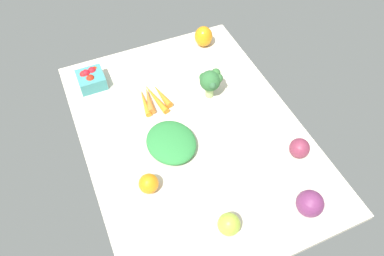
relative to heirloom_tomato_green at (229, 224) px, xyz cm
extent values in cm
cube|color=beige|center=(37.81, -4.73, -4.40)|extent=(104.00, 76.00, 2.00)
sphere|color=#9DB939|center=(0.00, 0.00, 0.00)|extent=(6.81, 6.81, 6.81)
cylinder|color=#A5C777|center=(51.29, -17.96, -0.91)|extent=(3.09, 3.09, 4.99)
sphere|color=#306835|center=(51.29, -17.96, 4.54)|extent=(7.89, 7.89, 7.89)
sphere|color=#326039|center=(54.00, -19.58, 5.02)|extent=(2.81, 2.81, 2.81)
sphere|color=#316139|center=(48.18, -17.41, 5.33)|extent=(2.83, 2.83, 2.83)
sphere|color=#336A32|center=(52.56, -20.85, 6.29)|extent=(3.60, 3.60, 3.60)
sphere|color=#346735|center=(50.78, -21.07, 5.24)|extent=(3.51, 3.51, 3.51)
sphere|color=#2A6930|center=(54.17, -16.66, 4.35)|extent=(3.42, 3.42, 3.42)
ellipsoid|color=orange|center=(79.98, -28.52, 1.13)|extent=(8.40, 8.40, 9.07)
ellipsoid|color=#2E823C|center=(34.64, 4.43, -0.88)|extent=(20.81, 18.62, 5.05)
sphere|color=#7F2D45|center=(14.52, -34.01, 0.03)|extent=(6.87, 6.87, 6.87)
cube|color=teal|center=(75.14, 22.24, -0.71)|extent=(10.15, 10.15, 5.39)
sphere|color=red|center=(73.51, 22.53, 1.54)|extent=(3.25, 3.25, 3.25)
sphere|color=red|center=(76.77, 23.47, 1.78)|extent=(3.19, 3.19, 3.19)
sphere|color=red|center=(77.49, 20.91, 1.54)|extent=(3.29, 3.29, 3.29)
sphere|color=red|center=(76.67, 24.40, 1.62)|extent=(3.14, 3.14, 3.14)
sphere|color=red|center=(78.30, 19.69, 1.21)|extent=(2.43, 2.43, 2.43)
cone|color=orange|center=(57.54, -0.61, -2.03)|extent=(12.81, 4.74, 2.75)
cone|color=orange|center=(57.42, 2.12, -2.15)|extent=(16.91, 5.43, 2.52)
cone|color=orange|center=(57.31, 4.72, -1.92)|extent=(13.26, 5.06, 2.97)
cone|color=orange|center=(57.23, 6.51, -2.28)|extent=(14.09, 3.57, 2.25)
sphere|color=#6F2D5C|center=(-4.14, -25.02, 0.76)|extent=(8.34, 8.34, 8.34)
sphere|color=orange|center=(22.10, 16.95, -0.18)|extent=(6.44, 6.44, 6.44)
camera|label=1|loc=(-34.76, 26.85, 100.29)|focal=33.95mm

